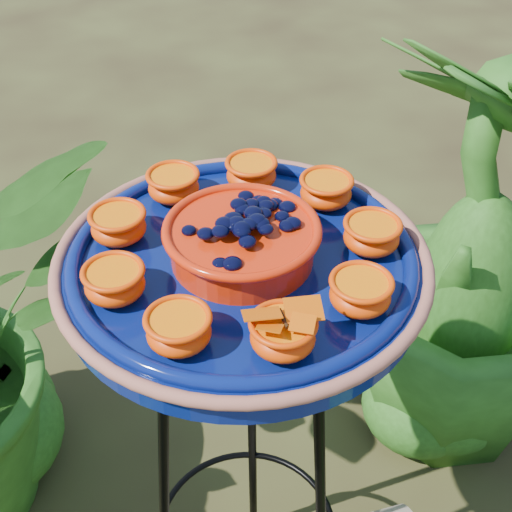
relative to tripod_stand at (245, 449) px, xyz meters
name	(u,v)px	position (x,y,z in m)	size (l,w,h in m)	color
tripod_stand	(245,449)	(0.00, 0.00, 0.00)	(0.43, 0.43, 0.99)	black
feeder_dish	(242,259)	(0.00, 0.00, 0.44)	(0.60, 0.60, 0.12)	#071456
shrub_back_right	(476,257)	(0.65, 0.49, -0.04)	(0.63, 0.63, 1.12)	#224D14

